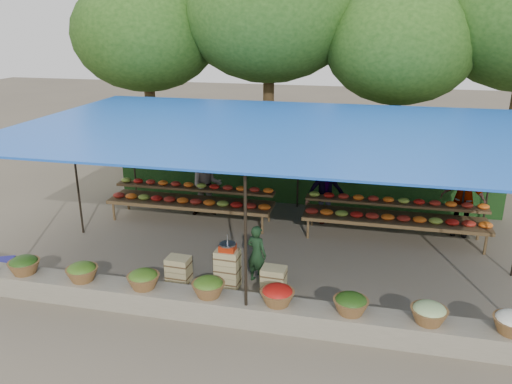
% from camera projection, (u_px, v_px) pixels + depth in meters
% --- Properties ---
extents(ground, '(60.00, 60.00, 0.00)m').
position_uv_depth(ground, '(278.00, 252.00, 11.08)').
color(ground, brown).
rests_on(ground, ground).
extents(stone_curb, '(10.60, 0.55, 0.40)m').
position_uv_depth(stone_curb, '(248.00, 311.00, 8.49)').
color(stone_curb, '#726D5B').
rests_on(stone_curb, ground).
extents(stall_canopy, '(10.80, 6.60, 2.82)m').
position_uv_depth(stall_canopy, '(280.00, 133.00, 10.26)').
color(stall_canopy, black).
rests_on(stall_canopy, ground).
extents(produce_baskets, '(8.98, 0.58, 0.34)m').
position_uv_depth(produce_baskets, '(242.00, 291.00, 8.39)').
color(produce_baskets, brown).
rests_on(produce_baskets, stone_curb).
extents(netting_backdrop, '(10.60, 0.06, 2.50)m').
position_uv_depth(netting_backdrop, '(300.00, 161.00, 13.58)').
color(netting_backdrop, '#234C1B').
rests_on(netting_backdrop, ground).
extents(tree_row, '(16.51, 5.50, 7.12)m').
position_uv_depth(tree_row, '(333.00, 26.00, 15.05)').
color(tree_row, '#362713').
rests_on(tree_row, ground).
extents(fruit_table_left, '(4.21, 0.95, 0.93)m').
position_uv_depth(fruit_table_left, '(191.00, 198.00, 12.66)').
color(fruit_table_left, '#432D1B').
rests_on(fruit_table_left, ground).
extents(fruit_table_right, '(4.21, 0.95, 0.93)m').
position_uv_depth(fruit_table_right, '(395.00, 214.00, 11.60)').
color(fruit_table_right, '#432D1B').
rests_on(fruit_table_right, ground).
extents(crate_counter, '(2.37, 0.36, 0.77)m').
position_uv_depth(crate_counter, '(226.00, 272.00, 9.55)').
color(crate_counter, tan).
rests_on(crate_counter, ground).
extents(weighing_scale, '(0.31, 0.31, 0.33)m').
position_uv_depth(weighing_scale, '(228.00, 247.00, 9.36)').
color(weighing_scale, red).
rests_on(weighing_scale, crate_counter).
extents(vendor_seated, '(0.50, 0.42, 1.18)m').
position_uv_depth(vendor_seated, '(257.00, 254.00, 9.66)').
color(vendor_seated, '#16321A').
rests_on(vendor_seated, ground).
extents(customer_left, '(0.95, 0.84, 1.64)m').
position_uv_depth(customer_left, '(207.00, 185.00, 12.94)').
color(customer_left, slate).
rests_on(customer_left, ground).
extents(customer_mid, '(1.27, 1.06, 1.70)m').
position_uv_depth(customer_mid, '(326.00, 191.00, 12.44)').
color(customer_mid, slate).
rests_on(customer_mid, ground).
extents(customer_right, '(1.09, 0.66, 1.73)m').
position_uv_depth(customer_right, '(463.00, 200.00, 11.74)').
color(customer_right, slate).
rests_on(customer_right, ground).
extents(blue_crate_back, '(0.56, 0.50, 0.28)m').
position_uv_depth(blue_crate_back, '(2.00, 266.00, 10.16)').
color(blue_crate_back, navy).
rests_on(blue_crate_back, ground).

